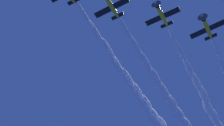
{
  "coord_description": "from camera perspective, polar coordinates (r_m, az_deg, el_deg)",
  "views": [
    {
      "loc": [
        -38.86,
        -3.09,
        1.43
      ],
      "look_at": [
        17.21,
        -20.8,
        78.82
      ],
      "focal_mm": 53.19,
      "sensor_mm": 36.0,
      "label": 1
    }
  ],
  "objects": [
    {
      "name": "smoke_trail_lead",
      "position": [
        110.99,
        5.2,
        -6.2
      ],
      "size": [
        45.52,
        46.22,
        7.03
      ],
      "color": "white"
    },
    {
      "name": "airplane_right_wingman",
      "position": [
        88.21,
        8.54,
        8.21
      ],
      "size": [
        7.95,
        7.93,
        3.19
      ],
      "color": "gold"
    },
    {
      "name": "smoke_trail_right_wingman",
      "position": [
        119.76,
        16.86,
        -8.37
      ],
      "size": [
        44.93,
        45.87,
        6.94
      ],
      "color": "white"
    },
    {
      "name": "smoke_trail_left_wingman",
      "position": [
        112.8,
        11.0,
        -8.02
      ],
      "size": [
        45.0,
        46.35,
        7.14
      ],
      "color": "white"
    },
    {
      "name": "airplane_left_wingman",
      "position": [
        83.82,
        -0.17,
        9.84
      ],
      "size": [
        7.92,
        7.96,
        3.19
      ],
      "color": "gold"
    },
    {
      "name": "airplane_slot_tail",
      "position": [
        90.11,
        16.0,
        5.9
      ],
      "size": [
        7.92,
        7.98,
        3.31
      ],
      "color": "gold"
    }
  ]
}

